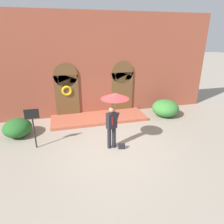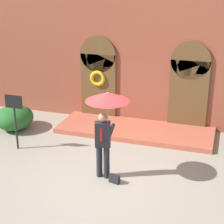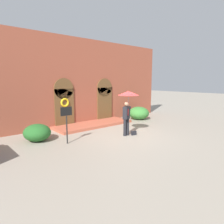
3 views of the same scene
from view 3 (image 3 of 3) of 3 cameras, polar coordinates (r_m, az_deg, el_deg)
name	(u,v)px [view 3 (image 3 of 3)]	position (r m, az deg, el deg)	size (l,w,h in m)	color
ground_plane	(127,135)	(10.82, 4.27, -6.59)	(80.00, 80.00, 0.00)	gray
building_facade	(84,84)	(13.67, -8.10, 7.98)	(14.00, 2.30, 5.60)	brown
person_with_umbrella	(128,100)	(10.47, 4.56, 3.54)	(1.10, 1.10, 2.36)	black
handbag	(134,133)	(10.85, 6.24, -5.98)	(0.28, 0.12, 0.22)	black
sign_post	(67,119)	(9.35, -12.86, -1.97)	(0.56, 0.06, 1.72)	black
shrub_left	(37,133)	(10.34, -20.60, -5.53)	(1.28, 1.37, 0.83)	#235B23
shrub_right	(139,113)	(15.16, 7.66, -0.29)	(1.51, 1.54, 0.95)	#387A33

